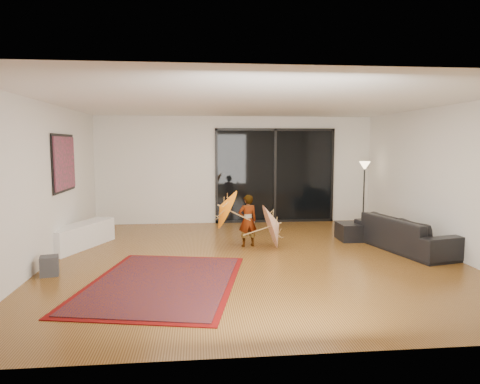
{
  "coord_description": "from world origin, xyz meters",
  "views": [
    {
      "loc": [
        -0.98,
        -7.31,
        2.0
      ],
      "look_at": [
        -0.18,
        0.7,
        1.1
      ],
      "focal_mm": 32.0,
      "sensor_mm": 36.0,
      "label": 1
    }
  ],
  "objects": [
    {
      "name": "floor",
      "position": [
        0.0,
        0.0,
        0.0
      ],
      "size": [
        7.0,
        7.0,
        0.0
      ],
      "primitive_type": "plane",
      "color": "brown",
      "rests_on": "ground"
    },
    {
      "name": "ceiling",
      "position": [
        0.0,
        0.0,
        2.7
      ],
      "size": [
        7.0,
        7.0,
        0.0
      ],
      "primitive_type": "plane",
      "rotation": [
        3.14,
        0.0,
        0.0
      ],
      "color": "white",
      "rests_on": "wall_back"
    },
    {
      "name": "wall_back",
      "position": [
        0.0,
        3.5,
        1.35
      ],
      "size": [
        7.0,
        0.0,
        7.0
      ],
      "primitive_type": "plane",
      "rotation": [
        1.57,
        0.0,
        0.0
      ],
      "color": "silver",
      "rests_on": "floor"
    },
    {
      "name": "wall_front",
      "position": [
        0.0,
        -3.5,
        1.35
      ],
      "size": [
        7.0,
        0.0,
        7.0
      ],
      "primitive_type": "plane",
      "rotation": [
        -1.57,
        0.0,
        0.0
      ],
      "color": "silver",
      "rests_on": "floor"
    },
    {
      "name": "wall_left",
      "position": [
        -3.5,
        0.0,
        1.35
      ],
      "size": [
        0.0,
        7.0,
        7.0
      ],
      "primitive_type": "plane",
      "rotation": [
        1.57,
        0.0,
        1.57
      ],
      "color": "silver",
      "rests_on": "floor"
    },
    {
      "name": "wall_right",
      "position": [
        3.5,
        0.0,
        1.35
      ],
      "size": [
        0.0,
        7.0,
        7.0
      ],
      "primitive_type": "plane",
      "rotation": [
        1.57,
        0.0,
        -1.57
      ],
      "color": "silver",
      "rests_on": "floor"
    },
    {
      "name": "sliding_door",
      "position": [
        1.0,
        3.47,
        1.2
      ],
      "size": [
        3.06,
        0.07,
        2.4
      ],
      "color": "black",
      "rests_on": "wall_back"
    },
    {
      "name": "painting",
      "position": [
        -3.46,
        1.0,
        1.65
      ],
      "size": [
        0.04,
        1.28,
        1.08
      ],
      "color": "black",
      "rests_on": "wall_left"
    },
    {
      "name": "media_console",
      "position": [
        -3.25,
        1.12,
        0.23
      ],
      "size": [
        1.03,
        1.7,
        0.46
      ],
      "primitive_type": "cube",
      "rotation": [
        0.0,
        0.0,
        -0.4
      ],
      "color": "white",
      "rests_on": "floor"
    },
    {
      "name": "speaker",
      "position": [
        -3.25,
        -0.68,
        0.15
      ],
      "size": [
        0.32,
        0.32,
        0.3
      ],
      "primitive_type": "cube",
      "rotation": [
        0.0,
        0.0,
        0.26
      ],
      "color": "#424244",
      "rests_on": "floor"
    },
    {
      "name": "persian_rug",
      "position": [
        -1.5,
        -1.23,
        0.01
      ],
      "size": [
        2.6,
        3.23,
        0.02
      ],
      "rotation": [
        0.0,
        0.0,
        -0.2
      ],
      "color": "#5F0908",
      "rests_on": "floor"
    },
    {
      "name": "sofa",
      "position": [
        2.95,
        0.32,
        0.32
      ],
      "size": [
        1.32,
        2.3,
        0.63
      ],
      "primitive_type": "imported",
      "rotation": [
        0.0,
        0.0,
        1.8
      ],
      "color": "black",
      "rests_on": "floor"
    },
    {
      "name": "ottoman",
      "position": [
        2.27,
        1.24,
        0.18
      ],
      "size": [
        0.62,
        0.62,
        0.35
      ],
      "primitive_type": "cube",
      "rotation": [
        0.0,
        0.0,
        -0.0
      ],
      "color": "black",
      "rests_on": "floor"
    },
    {
      "name": "floor_lamp",
      "position": [
        3.1,
        2.79,
        1.25
      ],
      "size": [
        0.27,
        0.27,
        1.58
      ],
      "color": "black",
      "rests_on": "floor"
    },
    {
      "name": "child",
      "position": [
        -0.01,
        0.9,
        0.51
      ],
      "size": [
        0.41,
        0.31,
        1.02
      ],
      "primitive_type": "imported",
      "rotation": [
        0.0,
        0.0,
        3.34
      ],
      "color": "#999999",
      "rests_on": "floor"
    },
    {
      "name": "parasol_orange",
      "position": [
        -0.56,
        0.85,
        0.73
      ],
      "size": [
        0.52,
        0.82,
        0.86
      ],
      "rotation": [
        0.0,
        -1.11,
        0.0
      ],
      "color": "orange",
      "rests_on": "child"
    },
    {
      "name": "parasol_white",
      "position": [
        0.59,
        0.75,
        0.5
      ],
      "size": [
        0.53,
        0.87,
        0.91
      ],
      "rotation": [
        0.0,
        1.26,
        0.0
      ],
      "color": "white",
      "rests_on": "floor"
    }
  ]
}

